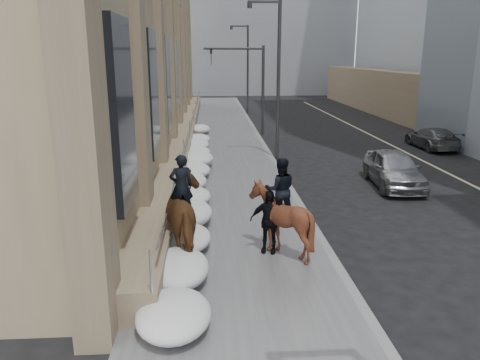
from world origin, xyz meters
The scene contains 14 objects.
ground centered at (0.00, 0.00, 0.00)m, with size 140.00×140.00×0.00m, color black.
sidewalk centered at (0.00, 10.00, 0.06)m, with size 5.00×80.00×0.12m, color #47484A.
curb centered at (2.62, 10.00, 0.06)m, with size 0.24×80.00×0.12m, color slate.
lane_line centered at (10.50, 10.00, 0.01)m, with size 0.15×70.00×0.01m, color #BFB78C.
bg_building_far centered at (-6.00, 72.00, 10.00)m, with size 24.00×12.00×20.00m, color gray.
streetlight_mid centered at (2.74, 14.00, 4.58)m, with size 1.71×0.24×8.00m.
streetlight_far centered at (2.74, 34.00, 4.58)m, with size 1.71×0.24×8.00m.
traffic_signal centered at (2.07, 22.00, 4.00)m, with size 4.10×0.22×6.00m.
snow_bank centered at (-1.42, 8.11, 0.47)m, with size 1.70×18.10×0.76m.
mounted_horse_left centered at (-1.23, 1.51, 1.27)m, with size 1.80×2.81×2.75m.
mounted_horse_right centered at (1.23, 1.52, 1.21)m, with size 1.58×1.77×2.63m.
pedestrian centered at (0.93, 1.62, 1.00)m, with size 1.04×0.43×1.77m, color black.
car_silver centered at (7.04, 8.35, 0.77)m, with size 1.81×4.50×1.53m, color #94969B.
car_grey centered at (12.45, 16.27, 0.63)m, with size 1.77×4.36×1.26m, color #4D4F53.
Camera 1 is at (-0.61, -10.29, 5.37)m, focal length 35.00 mm.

